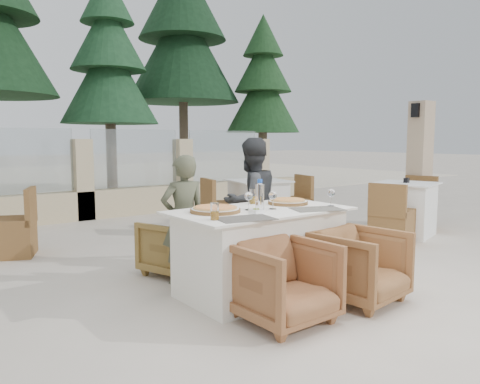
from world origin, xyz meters
TOP-DOWN VIEW (x-y plane):
  - ground at (0.00, 0.00)m, footprint 80.00×80.00m
  - perimeter_wall_far at (0.00, 4.80)m, footprint 10.00×0.34m
  - lantern_pillar at (4.20, 1.00)m, footprint 0.34×0.34m
  - pine_centre at (1.50, 7.20)m, footprint 2.20×2.20m
  - pine_mid_right at (3.80, 7.80)m, footprint 2.99×2.99m
  - pine_far_right at (5.50, 6.50)m, footprint 1.98×1.98m
  - dining_table at (-0.06, -0.08)m, footprint 1.60×0.90m
  - placemat_near_left at (-0.48, -0.39)m, footprint 0.50×0.39m
  - placemat_near_right at (0.35, -0.38)m, footprint 0.53×0.45m
  - pizza_left at (-0.47, 0.03)m, footprint 0.54×0.54m
  - pizza_right at (0.37, 0.02)m, footprint 0.48×0.48m
  - water_bottle at (-0.08, -0.09)m, footprint 0.09×0.09m
  - wine_glass_centre at (-0.17, -0.05)m, footprint 0.08×0.08m
  - wine_glass_near at (0.04, -0.14)m, footprint 0.10×0.10m
  - wine_glass_corner at (0.60, -0.32)m, footprint 0.09×0.09m
  - beer_glass_left at (-0.69, -0.28)m, footprint 0.07×0.07m
  - beer_glass_right at (0.12, 0.25)m, footprint 0.09×0.09m
  - olive_dish at (-0.23, -0.23)m, footprint 0.12×0.12m
  - armchair_far_left at (-0.36, 0.91)m, footprint 0.79×0.80m
  - armchair_far_right at (0.43, 0.71)m, footprint 0.63×0.65m
  - armchair_near_left at (-0.36, -0.72)m, footprint 0.68×0.70m
  - armchair_near_right at (0.48, -0.78)m, footprint 0.75×0.77m
  - diner_left at (-0.47, 0.59)m, footprint 0.49×0.35m
  - diner_right at (0.47, 0.72)m, footprint 0.69×0.54m
  - bg_table_b at (1.84, 2.26)m, footprint 1.78×1.15m
  - bg_table_c at (3.27, 0.62)m, footprint 1.81×1.27m

SIDE VIEW (x-z plane):
  - ground at x=0.00m, z-range 0.00..0.00m
  - armchair_far_right at x=0.43m, z-range 0.00..0.58m
  - armchair_far_left at x=-0.36m, z-range 0.00..0.58m
  - armchair_near_right at x=0.48m, z-range 0.00..0.63m
  - armchair_near_left at x=-0.36m, z-range 0.00..0.63m
  - dining_table at x=-0.06m, z-range 0.00..0.77m
  - bg_table_b at x=1.84m, z-range 0.00..0.77m
  - bg_table_c at x=3.27m, z-range 0.00..0.77m
  - diner_left at x=-0.47m, z-range 0.00..1.25m
  - diner_right at x=0.47m, z-range 0.00..1.41m
  - placemat_near_left at x=-0.48m, z-range 0.77..0.77m
  - placemat_near_right at x=0.35m, z-range 0.77..0.77m
  - olive_dish at x=-0.23m, z-range 0.77..0.81m
  - pizza_right at x=0.37m, z-range 0.77..0.82m
  - pizza_left at x=-0.47m, z-range 0.77..0.83m
  - perimeter_wall_far at x=0.00m, z-range 0.00..1.60m
  - beer_glass_left at x=-0.69m, z-range 0.77..0.91m
  - beer_glass_right at x=0.12m, z-range 0.77..0.92m
  - wine_glass_centre at x=-0.17m, z-range 0.77..0.95m
  - wine_glass_near at x=0.04m, z-range 0.77..0.95m
  - wine_glass_corner at x=0.60m, z-range 0.77..0.95m
  - water_bottle at x=-0.08m, z-range 0.77..1.04m
  - lantern_pillar at x=4.20m, z-range 0.00..2.00m
  - pine_far_right at x=5.50m, z-range 0.00..4.50m
  - pine_centre at x=1.50m, z-range 0.00..5.00m
  - pine_mid_right at x=3.80m, z-range 0.00..6.80m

